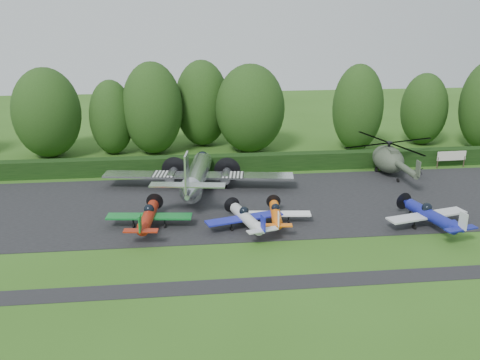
{
  "coord_description": "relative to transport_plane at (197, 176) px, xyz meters",
  "views": [
    {
      "loc": [
        -6.98,
        -39.58,
        19.28
      ],
      "look_at": [
        -1.47,
        10.18,
        2.5
      ],
      "focal_mm": 40.0,
      "sensor_mm": 36.0,
      "label": 1
    }
  ],
  "objects": [
    {
      "name": "tree_5",
      "position": [
        -10.54,
        16.48,
        3.06
      ],
      "size": [
        5.73,
        5.73,
        9.8
      ],
      "color": "black",
      "rests_on": "ground"
    },
    {
      "name": "light_plane_red",
      "position": [
        -4.68,
        -9.3,
        -0.61
      ],
      "size": [
        7.57,
        7.96,
        2.91
      ],
      "rotation": [
        0.0,
        0.0,
        0.11
      ],
      "color": "#9D200E",
      "rests_on": "ground"
    },
    {
      "name": "tree_8",
      "position": [
        -5.17,
        16.14,
        4.21
      ],
      "size": [
        7.81,
        7.81,
        12.08
      ],
      "color": "black",
      "rests_on": "ground"
    },
    {
      "name": "light_plane_orange",
      "position": [
        6.73,
        -9.48,
        -0.8
      ],
      "size": [
        6.43,
        6.76,
        2.47
      ],
      "rotation": [
        0.0,
        0.0,
        0.11
      ],
      "color": "orange",
      "rests_on": "ground"
    },
    {
      "name": "tree_6",
      "position": [
        32.23,
        16.8,
        3.17
      ],
      "size": [
        6.39,
        6.39,
        10.01
      ],
      "color": "black",
      "rests_on": "ground"
    },
    {
      "name": "hedgerow",
      "position": [
        5.57,
        6.94,
        -1.83
      ],
      "size": [
        90.0,
        1.6,
        2.0
      ],
      "primitive_type": "cube",
      "color": "black",
      "rests_on": "ground"
    },
    {
      "name": "tree_0",
      "position": [
        -18.52,
        15.9,
        3.94
      ],
      "size": [
        8.59,
        8.59,
        11.54
      ],
      "color": "black",
      "rests_on": "ground"
    },
    {
      "name": "tree_2",
      "position": [
        21.98,
        14.71,
        3.97
      ],
      "size": [
        6.72,
        6.72,
        11.61
      ],
      "color": "black",
      "rests_on": "ground"
    },
    {
      "name": "tree_3",
      "position": [
        1.41,
        19.59,
        4.09
      ],
      "size": [
        7.45,
        7.45,
        11.86
      ],
      "color": "black",
      "rests_on": "ground"
    },
    {
      "name": "taxiway_verge",
      "position": [
        5.57,
        -20.06,
        -1.82
      ],
      "size": [
        70.0,
        2.0,
        0.0
      ],
      "primitive_type": "cube",
      "color": "black",
      "rests_on": "ground"
    },
    {
      "name": "light_plane_white",
      "position": [
        3.97,
        -10.42,
        -0.69
      ],
      "size": [
        7.09,
        7.46,
        2.73
      ],
      "rotation": [
        0.0,
        0.0,
        -0.28
      ],
      "color": "silver",
      "rests_on": "ground"
    },
    {
      "name": "apron",
      "position": [
        5.57,
        -4.06,
        -1.82
      ],
      "size": [
        70.0,
        18.0,
        0.01
      ],
      "primitive_type": "cube",
      "color": "black",
      "rests_on": "ground"
    },
    {
      "name": "transport_plane",
      "position": [
        0.0,
        0.0,
        0.0
      ],
      "size": [
        20.42,
        15.66,
        6.54
      ],
      "rotation": [
        0.0,
        0.0,
        0.15
      ],
      "color": "silver",
      "rests_on": "ground"
    },
    {
      "name": "ground",
      "position": [
        5.57,
        -14.06,
        -1.83
      ],
      "size": [
        160.0,
        160.0,
        0.0
      ],
      "primitive_type": "plane",
      "color": "#305919",
      "rests_on": "ground"
    },
    {
      "name": "helicopter",
      "position": [
        22.35,
        3.85,
        0.25
      ],
      "size": [
        12.02,
        14.07,
        3.87
      ],
      "rotation": [
        0.0,
        0.0,
        -0.02
      ],
      "color": "#384334",
      "rests_on": "ground"
    },
    {
      "name": "light_plane_blue",
      "position": [
        20.29,
        -11.88,
        -0.58
      ],
      "size": [
        7.78,
        8.18,
        2.99
      ],
      "rotation": [
        0.0,
        0.0,
        -0.24
      ],
      "color": "navy",
      "rests_on": "ground"
    },
    {
      "name": "sign_board",
      "position": [
        30.97,
        5.45,
        -0.43
      ],
      "size": [
        3.67,
        0.14,
        2.07
      ],
      "rotation": [
        0.0,
        0.0,
        -0.04
      ],
      "color": "#3F3326",
      "rests_on": "ground"
    },
    {
      "name": "tree_9",
      "position": [
        7.61,
        15.58,
        4.02
      ],
      "size": [
        9.14,
        9.14,
        11.7
      ],
      "color": "black",
      "rests_on": "ground"
    }
  ]
}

